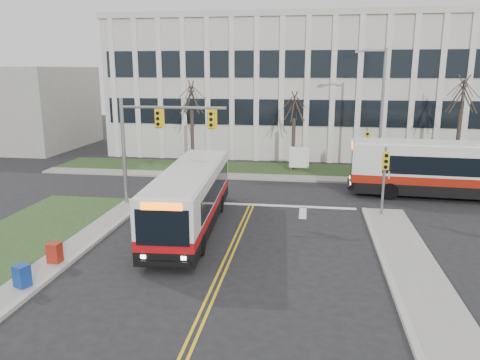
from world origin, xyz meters
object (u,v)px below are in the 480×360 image
streetlight (380,107)px  newspaper_box_red (55,254)px  directory_sign (299,158)px  bus_main (191,199)px  newspaper_box_blue (22,278)px  bus_cross (457,171)px

streetlight → newspaper_box_red: bearing=-129.7°
directory_sign → bus_main: bearing=-109.9°
directory_sign → newspaper_box_blue: size_ratio=2.11×
bus_cross → newspaper_box_red: 23.16m
bus_main → newspaper_box_blue: bearing=-123.1°
bus_main → newspaper_box_red: 6.93m
streetlight → bus_cross: streetlight is taller
directory_sign → bus_cross: (9.71, -5.96, 0.51)m
bus_cross → newspaper_box_blue: bearing=-47.5°
streetlight → bus_cross: size_ratio=0.73×
newspaper_box_blue → newspaper_box_red: 2.21m
bus_cross → streetlight: bearing=-134.5°
directory_sign → newspaper_box_red: directory_sign is taller
bus_cross → newspaper_box_red: (-19.01, -13.17, -1.20)m
directory_sign → bus_main: 14.68m
newspaper_box_red → streetlight: bearing=53.2°
streetlight → newspaper_box_blue: (-14.83, -20.04, -4.72)m
streetlight → directory_sign: size_ratio=4.60×
bus_main → bus_cross: bus_cross is taller
bus_main → newspaper_box_red: bus_main is taller
directory_sign → newspaper_box_blue: directory_sign is taller
bus_cross → newspaper_box_red: bearing=-51.7°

